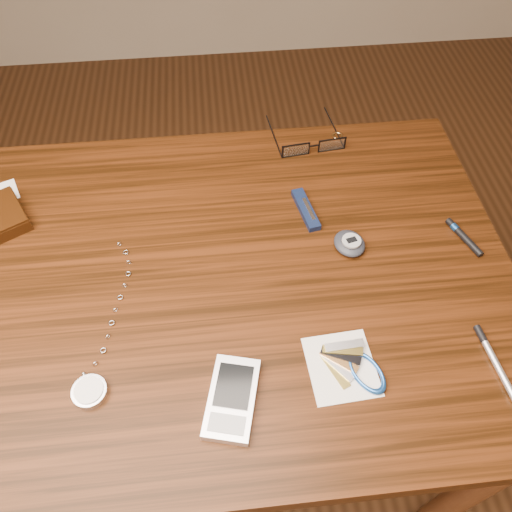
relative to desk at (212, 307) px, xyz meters
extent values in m
plane|color=#472814|center=(0.00, 0.00, -0.65)|extent=(3.80, 3.80, 0.00)
cube|color=#331608|center=(0.00, 0.00, 0.08)|extent=(1.00, 0.70, 0.03)
cylinder|color=#4C2814|center=(0.45, -0.30, -0.29)|extent=(0.05, 0.05, 0.71)
cylinder|color=#4C2814|center=(-0.45, 0.30, -0.29)|extent=(0.05, 0.05, 0.71)
cylinder|color=#4C2814|center=(0.45, 0.30, -0.29)|extent=(0.05, 0.05, 0.71)
cube|color=black|center=(0.18, 0.27, 0.12)|extent=(0.06, 0.01, 0.03)
cube|color=silver|center=(0.18, 0.27, 0.12)|extent=(0.05, 0.01, 0.02)
cylinder|color=black|center=(0.15, 0.33, 0.10)|extent=(0.02, 0.13, 0.00)
cube|color=black|center=(0.26, 0.27, 0.12)|extent=(0.06, 0.01, 0.03)
cube|color=silver|center=(0.26, 0.27, 0.12)|extent=(0.05, 0.01, 0.02)
cylinder|color=black|center=(0.28, 0.34, 0.10)|extent=(0.02, 0.13, 0.00)
cube|color=black|center=(0.22, 0.27, 0.12)|extent=(0.02, 0.00, 0.00)
torus|color=tan|center=(0.28, 0.32, 0.10)|extent=(0.03, 0.03, 0.00)
cylinder|color=#B8B8BC|center=(-0.17, -0.18, 0.11)|extent=(0.05, 0.05, 0.01)
cylinder|color=silver|center=(-0.17, -0.18, 0.11)|extent=(0.04, 0.04, 0.00)
cylinder|color=#B8B8BC|center=(-0.18, -0.16, 0.11)|extent=(0.01, 0.01, 0.01)
torus|color=#B8B8BC|center=(-0.17, -0.14, 0.11)|extent=(0.01, 0.01, 0.01)
torus|color=#B8B8BC|center=(-0.16, -0.12, 0.11)|extent=(0.01, 0.01, 0.00)
torus|color=#B8B8BC|center=(-0.15, -0.10, 0.11)|extent=(0.01, 0.01, 0.01)
torus|color=#B8B8BC|center=(-0.15, -0.08, 0.11)|extent=(0.01, 0.01, 0.00)
torus|color=#B8B8BC|center=(-0.14, -0.05, 0.11)|extent=(0.01, 0.01, 0.01)
torus|color=#B8B8BC|center=(-0.14, -0.03, 0.11)|extent=(0.01, 0.01, 0.00)
torus|color=#B8B8BC|center=(-0.13, -0.01, 0.11)|extent=(0.01, 0.00, 0.01)
torus|color=#B8B8BC|center=(-0.13, 0.01, 0.11)|extent=(0.01, 0.01, 0.00)
torus|color=#B8B8BC|center=(-0.13, 0.04, 0.11)|extent=(0.01, 0.00, 0.01)
torus|color=#B8B8BC|center=(-0.13, 0.06, 0.11)|extent=(0.01, 0.01, 0.00)
torus|color=#B8B8BC|center=(-0.15, 0.08, 0.11)|extent=(0.01, 0.01, 0.01)
cube|color=silver|center=(0.02, -0.21, 0.11)|extent=(0.09, 0.13, 0.02)
cube|color=black|center=(0.03, -0.20, 0.12)|extent=(0.06, 0.07, 0.00)
cube|color=#919598|center=(0.01, -0.25, 0.12)|extent=(0.05, 0.04, 0.00)
ellipsoid|color=#21222C|center=(0.24, 0.03, 0.11)|extent=(0.06, 0.07, 0.02)
cylinder|color=gray|center=(0.24, 0.03, 0.12)|extent=(0.03, 0.03, 0.00)
cube|color=black|center=(0.24, 0.03, 0.13)|extent=(0.02, 0.01, 0.00)
cube|color=white|center=(0.18, -0.18, 0.10)|extent=(0.10, 0.11, 0.00)
torus|color=#1D53AC|center=(0.22, -0.19, 0.11)|extent=(0.08, 0.08, 0.01)
cube|color=olive|center=(0.17, -0.19, 0.10)|extent=(0.03, 0.06, 0.00)
cube|color=silver|center=(0.18, -0.18, 0.11)|extent=(0.05, 0.05, 0.00)
cube|color=#AD773D|center=(0.18, -0.17, 0.11)|extent=(0.05, 0.05, 0.00)
cube|color=black|center=(0.18, -0.17, 0.11)|extent=(0.06, 0.04, 0.00)
cube|color=olive|center=(0.19, -0.16, 0.11)|extent=(0.06, 0.02, 0.00)
cube|color=silver|center=(0.19, -0.15, 0.11)|extent=(0.06, 0.02, 0.00)
cube|color=#0D1932|center=(0.18, 0.12, 0.11)|extent=(0.04, 0.10, 0.01)
cube|color=silver|center=(0.18, 0.11, 0.11)|extent=(0.02, 0.05, 0.00)
cylinder|color=silver|center=(0.40, -0.20, 0.11)|extent=(0.02, 0.12, 0.01)
cylinder|color=black|center=(0.40, -0.15, 0.11)|extent=(0.01, 0.03, 0.01)
cylinder|color=black|center=(0.44, 0.03, 0.11)|extent=(0.04, 0.08, 0.01)
cylinder|color=#1A4B99|center=(0.43, 0.05, 0.11)|extent=(0.02, 0.01, 0.01)
camera|label=1|loc=(0.03, -0.47, 0.76)|focal=35.00mm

